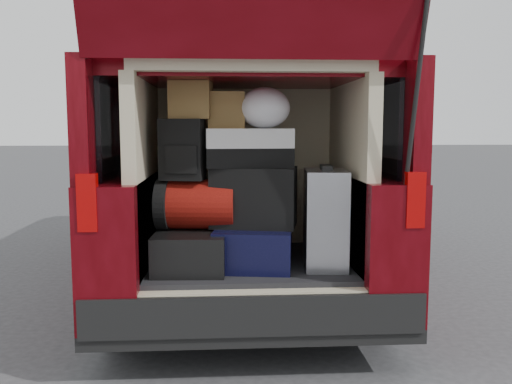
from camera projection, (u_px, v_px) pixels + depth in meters
ground at (251, 360)px, 3.29m from camera, size 80.00×80.00×0.00m
minivan at (240, 181)px, 5.02m from camera, size 1.90×5.35×2.77m
load_floor at (249, 302)px, 3.53m from camera, size 1.24×1.05×0.55m
black_hardshell at (192, 249)px, 3.31m from camera, size 0.45×0.60×0.23m
navy_hardshell at (255, 245)px, 3.38m from camera, size 0.54×0.62×0.24m
silver_roller at (325, 219)px, 3.32m from camera, size 0.29×0.42×0.60m
red_duffel at (197, 204)px, 3.33m from camera, size 0.50×0.36×0.31m
black_soft_case at (254, 197)px, 3.34m from camera, size 0.56×0.40×0.37m
backpack at (182, 150)px, 3.25m from camera, size 0.28×0.20×0.37m
twotone_duffel at (248, 148)px, 3.33m from camera, size 0.54×0.31×0.24m
grocery_sack_lower at (191, 100)px, 3.26m from camera, size 0.27×0.23×0.22m
grocery_sack_upper at (225, 110)px, 3.32m from camera, size 0.23×0.19×0.22m
plastic_bag_center at (265, 108)px, 3.31m from camera, size 0.35×0.33×0.25m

